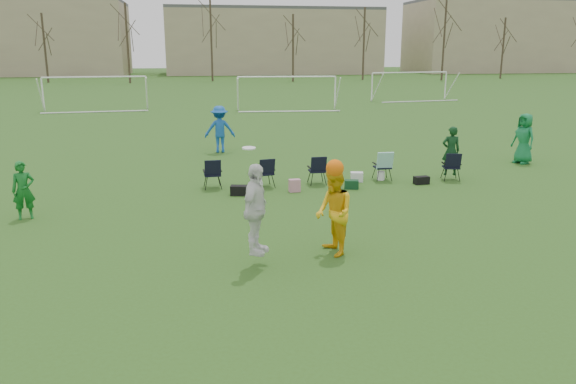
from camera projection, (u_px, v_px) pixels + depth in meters
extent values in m
plane|color=#2F551A|center=(357.00, 282.00, 10.90)|extent=(260.00, 260.00, 0.00)
imported|color=#126520|center=(23.00, 190.00, 14.76)|extent=(0.65, 0.52, 1.56)
imported|color=#1652AC|center=(220.00, 129.00, 24.35)|extent=(1.31, 0.76, 2.02)
imported|color=#14713D|center=(524.00, 139.00, 21.98)|extent=(0.90, 1.11, 1.97)
imported|color=white|center=(256.00, 210.00, 11.39)|extent=(0.90, 1.20, 1.89)
imported|color=yellow|center=(334.00, 213.00, 12.14)|extent=(0.84, 1.01, 1.90)
sphere|color=orange|center=(335.00, 168.00, 11.90)|extent=(0.38, 0.38, 0.38)
cylinder|color=white|center=(249.00, 148.00, 10.98)|extent=(0.27, 0.27, 0.04)
imported|color=#0E3417|center=(451.00, 151.00, 19.25)|extent=(0.68, 0.50, 1.69)
cube|color=black|center=(240.00, 190.00, 17.34)|extent=(0.60, 0.41, 0.30)
cube|color=#C68095|center=(295.00, 186.00, 17.73)|extent=(0.36, 0.24, 0.40)
cube|color=#0F391C|center=(352.00, 184.00, 18.14)|extent=(0.51, 0.39, 0.28)
cube|color=silver|center=(357.00, 177.00, 19.12)|extent=(0.48, 0.39, 0.32)
cylinder|color=white|center=(381.00, 176.00, 19.35)|extent=(0.26, 0.26, 0.30)
cube|color=black|center=(421.00, 180.00, 18.77)|extent=(0.53, 0.32, 0.26)
cube|color=black|center=(212.00, 174.00, 18.14)|extent=(0.63, 0.63, 0.96)
cube|color=black|center=(265.00, 172.00, 18.31)|extent=(0.71, 0.71, 0.96)
cube|color=black|center=(317.00, 170.00, 18.70)|extent=(0.60, 0.60, 0.96)
cube|color=black|center=(382.00, 166.00, 19.27)|extent=(0.60, 0.60, 0.96)
cube|color=black|center=(451.00, 166.00, 19.28)|extent=(0.71, 0.71, 0.96)
cylinder|color=white|center=(43.00, 95.00, 40.56)|extent=(0.12, 0.12, 2.40)
cylinder|color=white|center=(147.00, 93.00, 42.35)|extent=(0.12, 0.12, 2.40)
cylinder|color=white|center=(94.00, 77.00, 41.15)|extent=(7.28, 0.76, 0.12)
cylinder|color=white|center=(238.00, 94.00, 41.47)|extent=(0.12, 0.12, 2.40)
cylinder|color=white|center=(335.00, 93.00, 42.17)|extent=(0.12, 0.12, 2.40)
cylinder|color=white|center=(287.00, 77.00, 41.52)|extent=(7.29, 0.63, 0.12)
cylinder|color=white|center=(372.00, 87.00, 48.43)|extent=(0.12, 0.12, 2.40)
cylinder|color=white|center=(445.00, 86.00, 50.57)|extent=(0.12, 0.12, 2.40)
cylinder|color=white|center=(410.00, 72.00, 49.20)|extent=(7.25, 1.13, 0.12)
cylinder|color=#382B21|center=(45.00, 48.00, 74.50)|extent=(0.28, 0.28, 9.00)
cylinder|color=#382B21|center=(128.00, 44.00, 73.28)|extent=(0.28, 0.28, 10.20)
cylinder|color=#382B21|center=(211.00, 39.00, 77.79)|extent=(0.28, 0.28, 11.40)
cylinder|color=#382B21|center=(293.00, 48.00, 77.01)|extent=(0.28, 0.28, 9.00)
cylinder|color=#382B21|center=(364.00, 44.00, 81.51)|extent=(0.28, 0.28, 10.20)
cylinder|color=#382B21|center=(444.00, 40.00, 80.29)|extent=(0.28, 0.28, 11.40)
cylinder|color=#382B21|center=(503.00, 48.00, 85.24)|extent=(0.28, 0.28, 9.00)
cube|color=tan|center=(272.00, 43.00, 103.19)|extent=(38.00, 16.00, 11.00)
cube|color=tan|center=(489.00, 38.00, 109.94)|extent=(30.00, 16.00, 13.00)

